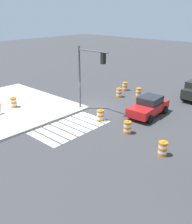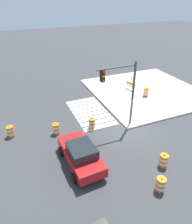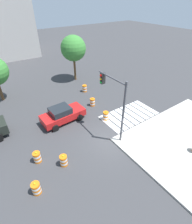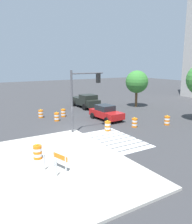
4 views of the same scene
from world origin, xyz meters
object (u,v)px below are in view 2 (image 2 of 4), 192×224
at_px(traffic_barrel_median_far, 164,161).
at_px(construction_barricade, 132,85).
at_px(traffic_barrel_on_sidewalk, 146,92).
at_px(traffic_barrel_crosswalk_end, 92,123).
at_px(traffic_barrel_far_curb, 56,129).
at_px(sports_car, 81,154).
at_px(traffic_barrel_lane_center, 11,131).
at_px(traffic_light_pole, 121,85).
at_px(traffic_barrel_median_near, 161,184).

relative_size(traffic_barrel_median_far, construction_barricade, 0.72).
bearing_deg(traffic_barrel_on_sidewalk, construction_barricade, 13.48).
height_order(traffic_barrel_crosswalk_end, traffic_barrel_far_curb, same).
relative_size(sports_car, traffic_barrel_crosswalk_end, 4.30).
relative_size(sports_car, traffic_barrel_lane_center, 4.30).
distance_m(sports_car, traffic_light_pole, 6.01).
relative_size(traffic_barrel_far_curb, traffic_barrel_lane_center, 1.00).
bearing_deg(traffic_light_pole, traffic_barrel_median_far, -173.38).
bearing_deg(traffic_barrel_far_curb, traffic_barrel_crosswalk_end, -97.24).
xyz_separation_m(traffic_barrel_on_sidewalk, construction_barricade, (2.17, 0.52, 0.12)).
distance_m(construction_barricade, traffic_light_pole, 8.70).
bearing_deg(traffic_barrel_median_far, traffic_barrel_crosswalk_end, 24.13).
xyz_separation_m(traffic_barrel_crosswalk_end, traffic_barrel_lane_center, (1.44, 6.40, 0.00)).
distance_m(traffic_barrel_median_near, traffic_barrel_lane_center, 11.75).
distance_m(traffic_barrel_median_near, traffic_barrel_median_far, 2.07).
distance_m(traffic_barrel_median_far, construction_barricade, 12.25).
bearing_deg(traffic_barrel_median_near, traffic_light_pole, -7.22).
height_order(sports_car, traffic_barrel_far_curb, sports_car).
relative_size(construction_barricade, traffic_light_pole, 0.26).
height_order(traffic_barrel_far_curb, traffic_barrel_lane_center, same).
bearing_deg(sports_car, traffic_barrel_crosswalk_end, -31.67).
distance_m(traffic_barrel_lane_center, traffic_light_pole, 9.45).
relative_size(traffic_barrel_crosswalk_end, traffic_barrel_lane_center, 1.00).
xyz_separation_m(traffic_barrel_crosswalk_end, traffic_barrel_on_sidewalk, (3.24, -7.71, 0.15)).
bearing_deg(traffic_barrel_far_curb, sports_car, -170.00).
bearing_deg(traffic_barrel_on_sidewalk, traffic_light_pole, 126.29).
bearing_deg(traffic_barrel_lane_center, traffic_light_pole, -105.35).
bearing_deg(traffic_barrel_crosswalk_end, traffic_barrel_median_near, -170.49).
bearing_deg(traffic_barrel_on_sidewalk, traffic_barrel_crosswalk_end, 112.78).
xyz_separation_m(traffic_barrel_far_curb, traffic_barrel_on_sidewalk, (2.86, -10.68, 0.15)).
xyz_separation_m(sports_car, traffic_barrel_median_far, (-2.32, -4.94, -0.36)).
xyz_separation_m(traffic_barrel_lane_center, traffic_light_pole, (-2.33, -8.48, 3.46)).
height_order(sports_car, traffic_barrel_lane_center, sports_car).
distance_m(sports_car, traffic_barrel_lane_center, 6.58).
height_order(traffic_barrel_median_near, traffic_barrel_median_far, same).
xyz_separation_m(sports_car, traffic_barrel_far_curb, (4.04, 0.71, -0.36)).
bearing_deg(traffic_barrel_median_near, traffic_barrel_crosswalk_end, 9.51).
relative_size(traffic_barrel_lane_center, traffic_light_pole, 0.19).
bearing_deg(traffic_barrel_median_far, traffic_barrel_far_curb, 41.62).
xyz_separation_m(traffic_barrel_median_near, traffic_barrel_far_curb, (7.86, 4.22, 0.00)).
xyz_separation_m(traffic_barrel_far_curb, construction_barricade, (5.03, -10.16, 0.27)).
bearing_deg(traffic_barrel_crosswalk_end, traffic_barrel_far_curb, 82.76).
xyz_separation_m(traffic_barrel_crosswalk_end, traffic_barrel_far_curb, (0.38, 2.97, 0.00)).
height_order(traffic_barrel_median_far, construction_barricade, construction_barricade).
xyz_separation_m(traffic_barrel_far_curb, traffic_light_pole, (-1.27, -5.06, 3.46)).
distance_m(sports_car, traffic_barrel_crosswalk_end, 4.32).
bearing_deg(traffic_barrel_median_near, traffic_barrel_far_curb, 28.24).
bearing_deg(traffic_light_pole, traffic_barrel_far_curb, 75.96).
bearing_deg(traffic_light_pole, traffic_barrel_crosswalk_end, 66.97).
distance_m(traffic_barrel_median_far, traffic_barrel_lane_center, 11.72).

